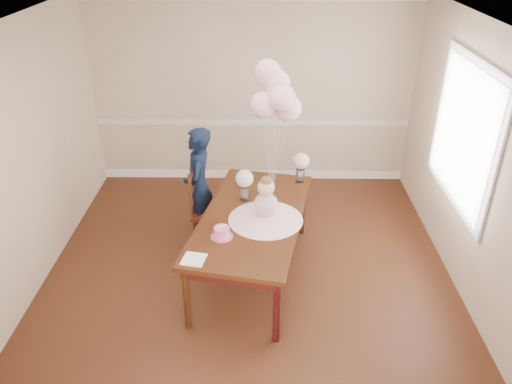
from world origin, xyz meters
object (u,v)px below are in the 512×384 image
(dining_chair_seat, at_px, (212,211))
(birthday_cake, at_px, (222,232))
(dining_table_top, at_px, (252,217))
(woman, at_px, (199,187))

(dining_chair_seat, bearing_deg, birthday_cake, -75.15)
(birthday_cake, bearing_deg, dining_chair_seat, 101.56)
(dining_table_top, relative_size, birthday_cake, 13.33)
(dining_chair_seat, xyz_separation_m, woman, (-0.15, 0.10, 0.28))
(dining_table_top, relative_size, woman, 1.40)
(woman, bearing_deg, birthday_cake, 15.31)
(woman, bearing_deg, dining_table_top, 40.32)
(birthday_cake, height_order, woman, woman)
(birthday_cake, height_order, dining_chair_seat, birthday_cake)
(dining_table_top, xyz_separation_m, woman, (-0.65, 0.70, -0.01))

